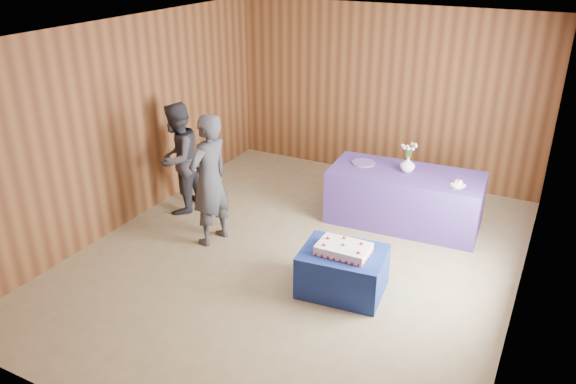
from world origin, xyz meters
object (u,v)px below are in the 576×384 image
Objects in this scene: sheet_cake at (343,249)px; vase at (408,164)px; guest_left at (209,180)px; guest_right at (178,158)px; serving_table at (404,198)px; cake_table at (343,271)px.

vase is (0.10, 1.94, 0.30)m from sheet_cake.
guest_left reaches higher than guest_right.
guest_left is at bearing -145.40° from serving_table.
guest_right reaches higher than serving_table.
guest_right reaches higher than vase.
guest_right is at bearing -159.61° from vase.
guest_left is at bearing -141.14° from vase.
cake_table is 0.53× the size of guest_left.
vase reaches higher than cake_table.
cake_table is at bearing 65.63° from guest_right.
sheet_cake is (0.01, -0.03, 0.30)m from cake_table.
vase is at bearing 80.53° from cake_table.
guest_left reaches higher than sheet_cake.
serving_table is (0.12, 1.89, 0.12)m from cake_table.
vase is 2.61m from guest_left.
serving_table is 9.76× the size of vase.
vase reaches higher than serving_table.
cake_table is 1.89m from serving_table.
guest_left is at bearing 165.57° from cake_table.
guest_left is at bearing 169.99° from sheet_cake.
guest_right is at bearing 157.58° from cake_table.
cake_table is 4.39× the size of vase.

